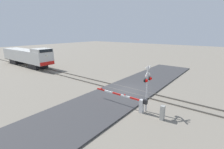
{
  "coord_description": "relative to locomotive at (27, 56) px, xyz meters",
  "views": [
    {
      "loc": [
        -16.4,
        -10.08,
        7.16
      ],
      "look_at": [
        -1.08,
        1.66,
        2.07
      ],
      "focal_mm": 26.01,
      "sensor_mm": 36.0,
      "label": 1
    }
  ],
  "objects": [
    {
      "name": "crossing_signal",
      "position": [
        -3.6,
        -29.7,
        0.61
      ],
      "size": [
        1.18,
        0.33,
        4.32
      ],
      "color": "#ADADB2",
      "rests_on": "ground_plane"
    },
    {
      "name": "crossing_gate",
      "position": [
        -4.04,
        -28.71,
        -1.25
      ],
      "size": [
        0.36,
        5.92,
        1.35
      ],
      "color": "silver",
      "rests_on": "ground_plane"
    },
    {
      "name": "ground_plane",
      "position": [
        0.0,
        -25.46,
        -2.09
      ],
      "size": [
        160.0,
        160.0,
        0.0
      ],
      "primitive_type": "plane",
      "color": "gray"
    },
    {
      "name": "rail_track_right",
      "position": [
        0.72,
        -25.46,
        -2.02
      ],
      "size": [
        0.08,
        80.0,
        0.15
      ],
      "primitive_type": "cube",
      "color": "#59544C",
      "rests_on": "ground_plane"
    },
    {
      "name": "utility_cabinet",
      "position": [
        -4.12,
        -31.43,
        -1.47
      ],
      "size": [
        0.37,
        0.33,
        1.25
      ],
      "primitive_type": "cube",
      "color": "#999993",
      "rests_on": "ground_plane"
    },
    {
      "name": "rail_track_left",
      "position": [
        -0.72,
        -25.46,
        -2.02
      ],
      "size": [
        0.08,
        80.0,
        0.15
      ],
      "primitive_type": "cube",
      "color": "#59544C",
      "rests_on": "ground_plane"
    },
    {
      "name": "road_surface",
      "position": [
        0.0,
        -25.46,
        -2.02
      ],
      "size": [
        36.0,
        6.35,
        0.15
      ],
      "primitive_type": "cube",
      "color": "#38383A",
      "rests_on": "ground_plane"
    },
    {
      "name": "locomotive",
      "position": [
        0.0,
        0.0,
        0.0
      ],
      "size": [
        3.04,
        16.13,
        4.09
      ],
      "color": "black",
      "rests_on": "ground_plane"
    }
  ]
}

